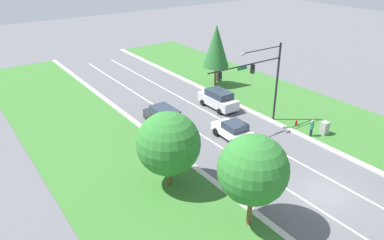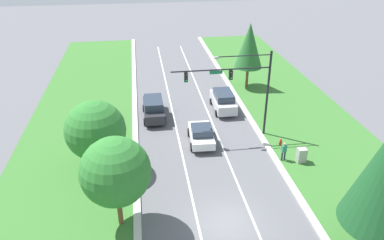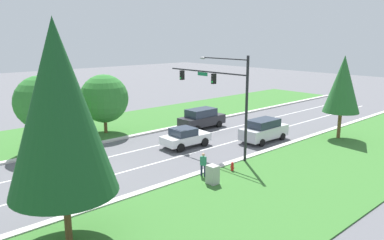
{
  "view_description": "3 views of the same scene",
  "coord_description": "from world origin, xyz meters",
  "px_view_note": "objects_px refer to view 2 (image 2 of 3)",
  "views": [
    {
      "loc": [
        -20.3,
        -12.37,
        16.0
      ],
      "look_at": [
        -2.54,
        12.85,
        1.55
      ],
      "focal_mm": 35.0,
      "sensor_mm": 36.0,
      "label": 1
    },
    {
      "loc": [
        -4.81,
        -17.96,
        16.95
      ],
      "look_at": [
        -0.36,
        12.57,
        1.03
      ],
      "focal_mm": 35.0,
      "sensor_mm": 36.0,
      "label": 2
    },
    {
      "loc": [
        23.17,
        -10.03,
        9.21
      ],
      "look_at": [
        -1.73,
        12.53,
        1.66
      ],
      "focal_mm": 35.0,
      "sensor_mm": 36.0,
      "label": 3
    }
  ],
  "objects_px": {
    "traffic_signal_mast": "(241,82)",
    "charcoal_suv": "(154,108)",
    "fire_hydrant": "(281,143)",
    "utility_cabinet": "(301,156)",
    "oak_far_left_tree": "(116,172)",
    "white_sedan": "(201,134)",
    "silver_suv": "(223,100)",
    "pedestrian": "(284,151)",
    "conifer_near_right_tree": "(249,46)",
    "oak_near_left_tree": "(95,130)"
  },
  "relations": [
    {
      "from": "traffic_signal_mast",
      "to": "charcoal_suv",
      "type": "xyz_separation_m",
      "value": [
        -7.34,
        4.86,
        -4.24
      ]
    },
    {
      "from": "charcoal_suv",
      "to": "fire_hydrant",
      "type": "height_order",
      "value": "charcoal_suv"
    },
    {
      "from": "utility_cabinet",
      "to": "oak_far_left_tree",
      "type": "bearing_deg",
      "value": -160.29
    },
    {
      "from": "charcoal_suv",
      "to": "white_sedan",
      "type": "relative_size",
      "value": 1.17
    },
    {
      "from": "charcoal_suv",
      "to": "utility_cabinet",
      "type": "relative_size",
      "value": 3.92
    },
    {
      "from": "traffic_signal_mast",
      "to": "silver_suv",
      "type": "relative_size",
      "value": 1.77
    },
    {
      "from": "silver_suv",
      "to": "pedestrian",
      "type": "height_order",
      "value": "silver_suv"
    },
    {
      "from": "traffic_signal_mast",
      "to": "pedestrian",
      "type": "xyz_separation_m",
      "value": [
        2.64,
        -4.5,
        -4.34
      ]
    },
    {
      "from": "fire_hydrant",
      "to": "conifer_near_right_tree",
      "type": "distance_m",
      "value": 14.46
    },
    {
      "from": "silver_suv",
      "to": "oak_near_left_tree",
      "type": "distance_m",
      "value": 15.2
    },
    {
      "from": "pedestrian",
      "to": "fire_hydrant",
      "type": "relative_size",
      "value": 2.41
    },
    {
      "from": "conifer_near_right_tree",
      "to": "oak_far_left_tree",
      "type": "height_order",
      "value": "conifer_near_right_tree"
    },
    {
      "from": "white_sedan",
      "to": "oak_far_left_tree",
      "type": "relative_size",
      "value": 0.69
    },
    {
      "from": "conifer_near_right_tree",
      "to": "oak_near_left_tree",
      "type": "bearing_deg",
      "value": -137.18
    },
    {
      "from": "silver_suv",
      "to": "fire_hydrant",
      "type": "distance_m",
      "value": 8.63
    },
    {
      "from": "white_sedan",
      "to": "silver_suv",
      "type": "relative_size",
      "value": 0.89
    },
    {
      "from": "fire_hydrant",
      "to": "oak_far_left_tree",
      "type": "relative_size",
      "value": 0.11
    },
    {
      "from": "conifer_near_right_tree",
      "to": "charcoal_suv",
      "type": "bearing_deg",
      "value": -150.16
    },
    {
      "from": "traffic_signal_mast",
      "to": "conifer_near_right_tree",
      "type": "height_order",
      "value": "traffic_signal_mast"
    },
    {
      "from": "traffic_signal_mast",
      "to": "charcoal_suv",
      "type": "relative_size",
      "value": 1.7
    },
    {
      "from": "traffic_signal_mast",
      "to": "white_sedan",
      "type": "bearing_deg",
      "value": -168.1
    },
    {
      "from": "white_sedan",
      "to": "conifer_near_right_tree",
      "type": "xyz_separation_m",
      "value": [
        7.52,
        12.12,
        4.17
      ]
    },
    {
      "from": "charcoal_suv",
      "to": "fire_hydrant",
      "type": "xyz_separation_m",
      "value": [
        10.58,
        -7.14,
        -0.7
      ]
    },
    {
      "from": "traffic_signal_mast",
      "to": "silver_suv",
      "type": "height_order",
      "value": "traffic_signal_mast"
    },
    {
      "from": "charcoal_suv",
      "to": "pedestrian",
      "type": "relative_size",
      "value": 2.97
    },
    {
      "from": "charcoal_suv",
      "to": "fire_hydrant",
      "type": "bearing_deg",
      "value": -34.19
    },
    {
      "from": "charcoal_suv",
      "to": "oak_far_left_tree",
      "type": "xyz_separation_m",
      "value": [
        -2.91,
        -14.92,
        3.02
      ]
    },
    {
      "from": "silver_suv",
      "to": "oak_far_left_tree",
      "type": "xyz_separation_m",
      "value": [
        -10.14,
        -15.7,
        3.03
      ]
    },
    {
      "from": "white_sedan",
      "to": "oak_far_left_tree",
      "type": "bearing_deg",
      "value": -123.31
    },
    {
      "from": "utility_cabinet",
      "to": "conifer_near_right_tree",
      "type": "height_order",
      "value": "conifer_near_right_tree"
    },
    {
      "from": "white_sedan",
      "to": "utility_cabinet",
      "type": "relative_size",
      "value": 3.35
    },
    {
      "from": "oak_near_left_tree",
      "to": "conifer_near_right_tree",
      "type": "bearing_deg",
      "value": 42.82
    },
    {
      "from": "conifer_near_right_tree",
      "to": "silver_suv",
      "type": "bearing_deg",
      "value": -125.86
    },
    {
      "from": "fire_hydrant",
      "to": "conifer_near_right_tree",
      "type": "xyz_separation_m",
      "value": [
        0.79,
        13.66,
        4.68
      ]
    },
    {
      "from": "white_sedan",
      "to": "utility_cabinet",
      "type": "bearing_deg",
      "value": -26.85
    },
    {
      "from": "utility_cabinet",
      "to": "fire_hydrant",
      "type": "bearing_deg",
      "value": 105.22
    },
    {
      "from": "silver_suv",
      "to": "fire_hydrant",
      "type": "height_order",
      "value": "silver_suv"
    },
    {
      "from": "silver_suv",
      "to": "white_sedan",
      "type": "bearing_deg",
      "value": -117.44
    },
    {
      "from": "fire_hydrant",
      "to": "charcoal_suv",
      "type": "bearing_deg",
      "value": 146.0
    },
    {
      "from": "pedestrian",
      "to": "oak_near_left_tree",
      "type": "relative_size",
      "value": 0.3
    },
    {
      "from": "charcoal_suv",
      "to": "utility_cabinet",
      "type": "xyz_separation_m",
      "value": [
        11.31,
        -9.82,
        -0.4
      ]
    },
    {
      "from": "conifer_near_right_tree",
      "to": "oak_near_left_tree",
      "type": "distance_m",
      "value": 21.94
    },
    {
      "from": "silver_suv",
      "to": "oak_far_left_tree",
      "type": "distance_m",
      "value": 18.94
    },
    {
      "from": "utility_cabinet",
      "to": "silver_suv",
      "type": "bearing_deg",
      "value": 111.05
    },
    {
      "from": "fire_hydrant",
      "to": "oak_near_left_tree",
      "type": "xyz_separation_m",
      "value": [
        -15.26,
        -1.22,
        3.08
      ]
    },
    {
      "from": "oak_near_left_tree",
      "to": "white_sedan",
      "type": "bearing_deg",
      "value": 17.89
    },
    {
      "from": "white_sedan",
      "to": "conifer_near_right_tree",
      "type": "bearing_deg",
      "value": 60.85
    },
    {
      "from": "charcoal_suv",
      "to": "white_sedan",
      "type": "distance_m",
      "value": 6.8
    },
    {
      "from": "utility_cabinet",
      "to": "fire_hydrant",
      "type": "height_order",
      "value": "utility_cabinet"
    },
    {
      "from": "white_sedan",
      "to": "silver_suv",
      "type": "distance_m",
      "value": 7.23
    }
  ]
}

